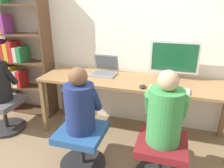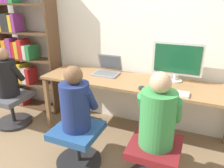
{
  "view_description": "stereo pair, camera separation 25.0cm",
  "coord_description": "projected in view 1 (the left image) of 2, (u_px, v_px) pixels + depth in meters",
  "views": [
    {
      "loc": [
        0.46,
        -2.12,
        1.65
      ],
      "look_at": [
        -0.21,
        0.11,
        0.74
      ],
      "focal_mm": 35.0,
      "sensor_mm": 36.0,
      "label": 1
    },
    {
      "loc": [
        0.7,
        -2.04,
        1.65
      ],
      "look_at": [
        -0.21,
        0.11,
        0.74
      ],
      "focal_mm": 35.0,
      "sensor_mm": 36.0,
      "label": 2
    }
  ],
  "objects": [
    {
      "name": "person_at_laptop",
      "position": [
        80.0,
        104.0,
        2.08
      ],
      "size": [
        0.36,
        0.32,
        0.65
      ],
      "color": "navy",
      "rests_on": "office_chair_right"
    },
    {
      "name": "keyboard",
      "position": [
        169.0,
        90.0,
        2.31
      ],
      "size": [
        0.42,
        0.14,
        0.03
      ],
      "color": "silver",
      "rests_on": "desk"
    },
    {
      "name": "office_chair_left",
      "position": [
        161.0,
        156.0,
        2.07
      ],
      "size": [
        0.48,
        0.48,
        0.44
      ],
      "color": "#262628",
      "rests_on": "ground_plane"
    },
    {
      "name": "laptop",
      "position": [
        104.0,
        70.0,
        2.82
      ],
      "size": [
        0.32,
        0.3,
        0.24
      ],
      "color": "gray",
      "rests_on": "desk"
    },
    {
      "name": "office_chair_side",
      "position": [
        4.0,
        112.0,
        2.89
      ],
      "size": [
        0.48,
        0.48,
        0.44
      ],
      "color": "#262628",
      "rests_on": "ground_plane"
    },
    {
      "name": "desktop_monitor",
      "position": [
        174.0,
        59.0,
        2.58
      ],
      "size": [
        0.57,
        0.17,
        0.46
      ],
      "color": "beige",
      "rests_on": "desk"
    },
    {
      "name": "desk",
      "position": [
        133.0,
        86.0,
        2.64
      ],
      "size": [
        2.29,
        0.61,
        0.75
      ],
      "color": "olive",
      "rests_on": "ground_plane"
    },
    {
      "name": "office_chair_right",
      "position": [
        82.0,
        144.0,
        2.24
      ],
      "size": [
        0.48,
        0.48,
        0.44
      ],
      "color": "#262628",
      "rests_on": "ground_plane"
    },
    {
      "name": "bookshelf",
      "position": [
        11.0,
        50.0,
        3.16
      ],
      "size": [
        0.94,
        0.27,
        1.99
      ],
      "color": "#513823",
      "rests_on": "ground_plane"
    },
    {
      "name": "computer_mouse_by_keyboard",
      "position": [
        143.0,
        87.0,
        2.38
      ],
      "size": [
        0.07,
        0.1,
        0.03
      ],
      "color": "black",
      "rests_on": "desk"
    },
    {
      "name": "person_at_monitor",
      "position": [
        165.0,
        112.0,
        1.9
      ],
      "size": [
        0.38,
        0.34,
        0.68
      ],
      "color": "#388C47",
      "rests_on": "office_chair_left"
    },
    {
      "name": "wall_back",
      "position": [
        141.0,
        29.0,
        2.74
      ],
      "size": [
        10.0,
        0.05,
        2.6
      ],
      "color": "white",
      "rests_on": "ground_plane"
    },
    {
      "name": "ground_plane",
      "position": [
        126.0,
        147.0,
        2.62
      ],
      "size": [
        14.0,
        14.0,
        0.0
      ],
      "primitive_type": "plane",
      "color": "#846B4C"
    }
  ]
}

